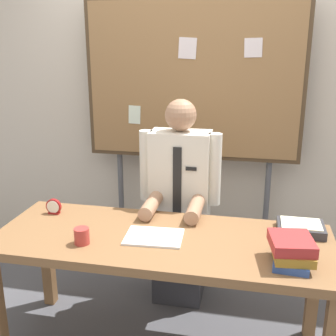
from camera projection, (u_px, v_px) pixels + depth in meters
name	position (u px, v px, depth m)	size (l,w,h in m)	color
back_wall	(196.00, 99.00, 3.33)	(6.40, 0.08, 2.70)	beige
desk	(162.00, 251.00, 2.34)	(1.88, 0.72, 0.75)	brown
person	(180.00, 211.00, 2.87)	(0.55, 0.56, 1.44)	#2D2D33
bulletin_board	(193.00, 83.00, 3.10)	(1.64, 0.09, 2.11)	#4C3823
book_stack	(292.00, 250.00, 2.03)	(0.23, 0.29, 0.14)	#2D4C99
open_notebook	(154.00, 237.00, 2.30)	(0.32, 0.23, 0.01)	white
desk_clock	(54.00, 207.00, 2.62)	(0.10, 0.04, 0.10)	maroon
coffee_mug	(82.00, 236.00, 2.23)	(0.08, 0.08, 0.09)	#B23833
paper_tray	(301.00, 228.00, 2.36)	(0.26, 0.20, 0.06)	#333338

